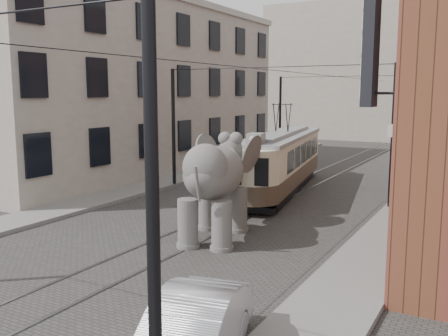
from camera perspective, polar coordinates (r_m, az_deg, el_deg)
The scene contains 10 objects.
ground at distance 18.12m, azimuth -1.90°, elevation -6.81°, with size 120.00×120.00×0.00m, color #3E3C39.
tram_rails at distance 18.11m, azimuth -1.90°, elevation -6.77°, with size 1.54×80.00×0.02m, color slate, non-canonical shape.
sidewalk_right at distance 15.99m, azimuth 17.12°, elevation -9.03°, with size 2.00×60.00×0.15m, color slate.
sidewalk_left at distance 22.06m, azimuth -16.58°, elevation -4.16°, with size 2.00×60.00×0.15m, color slate.
stucco_building at distance 31.99m, azimuth -9.75°, elevation 8.81°, with size 7.00×24.00×10.00m, color gray.
distant_block at distance 55.75m, azimuth 20.08°, elevation 10.33°, with size 28.00×10.00×14.00m, color gray.
catenary at distance 22.06m, azimuth 4.32°, elevation 3.86°, with size 11.00×30.20×6.00m, color black, non-canonical shape.
tram at distance 24.62m, azimuth 6.59°, elevation 2.32°, with size 2.23×10.82×4.29m, color #EFE8C1, non-canonical shape.
elephant at distance 16.35m, azimuth -1.13°, elevation -2.31°, with size 3.09×5.61×3.44m, color #625F5A, non-canonical shape.
parked_car at distance 9.17m, azimuth -3.80°, elevation -18.37°, with size 1.40×3.97×1.31m, color #A8A8AC.
Camera 1 is at (9.00, -14.97, 4.81)m, focal length 40.01 mm.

